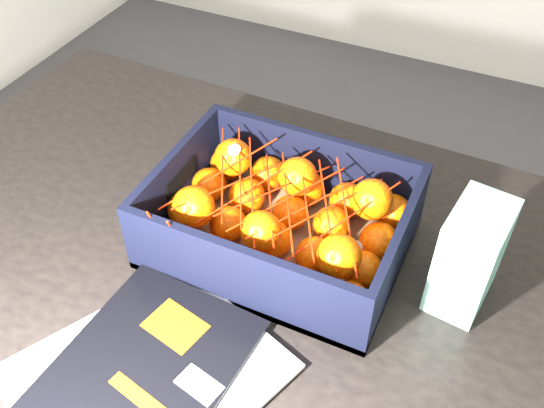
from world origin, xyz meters
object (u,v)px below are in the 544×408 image
at_px(magazine_stack, 145,376).
at_px(retail_carton, 470,257).
at_px(table, 235,302).
at_px(produce_crate, 281,226).

height_order(magazine_stack, retail_carton, retail_carton).
bearing_deg(retail_carton, table, -158.41).
distance_m(magazine_stack, retail_carton, 0.44).
height_order(table, magazine_stack, magazine_stack).
bearing_deg(retail_carton, produce_crate, -168.46).
xyz_separation_m(table, produce_crate, (0.05, 0.06, 0.14)).
relative_size(table, magazine_stack, 3.38).
bearing_deg(magazine_stack, retail_carton, 42.76).
distance_m(table, magazine_stack, 0.24).
bearing_deg(table, magazine_stack, -91.96).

